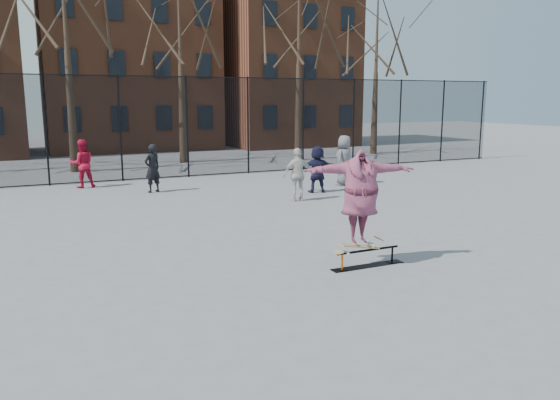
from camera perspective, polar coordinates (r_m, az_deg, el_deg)
name	(u,v)px	position (r m, az deg, el deg)	size (l,w,h in m)	color
ground	(321,272)	(10.08, 4.36, -7.55)	(100.00, 100.00, 0.00)	slate
skate_rail	(368,260)	(10.50, 9.15, -6.16)	(1.52, 0.23, 0.34)	black
skateboard	(359,248)	(10.32, 8.25, -4.95)	(0.88, 0.21, 0.10)	olive
skater	(360,199)	(10.12, 8.38, 0.07)	(2.13, 0.58, 1.73)	#4D3380
bystander_black	(152,168)	(18.84, -13.19, 3.24)	(0.59, 0.39, 1.63)	black
bystander_red	(82,164)	(20.53, -19.97, 3.59)	(0.83, 0.65, 1.71)	#B6102E
bystander_white	(298,175)	(16.79, 1.89, 2.66)	(0.96, 0.40, 1.64)	beige
bystander_navy	(317,169)	(18.36, 3.92, 3.24)	(1.47, 0.47, 1.58)	#1A1A34
bystander_extra	(344,160)	(20.00, 6.73, 4.14)	(0.89, 0.58, 1.82)	#5A5A5E
fence	(157,126)	(21.87, -12.75, 7.51)	(34.03, 0.07, 4.00)	black
tree_row	(125,0)	(26.21, -15.89, 19.48)	(33.66, 7.46, 10.67)	black
rowhouses	(117,48)	(34.88, -16.65, 14.99)	(29.00, 7.00, 13.00)	brown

